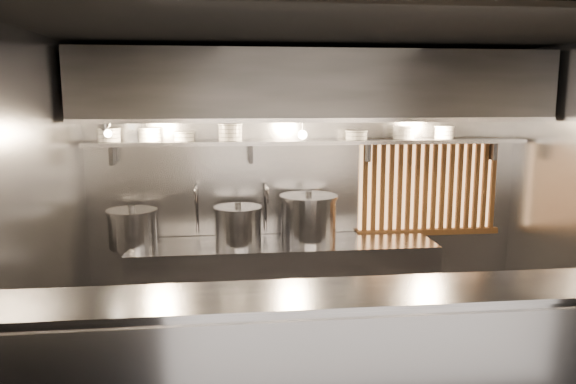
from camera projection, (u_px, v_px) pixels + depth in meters
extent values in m
plane|color=black|center=(334.00, 382.00, 4.63)|extent=(4.50, 4.50, 0.00)
plane|color=black|center=(339.00, 32.00, 4.16)|extent=(4.50, 4.50, 0.00)
plane|color=gray|center=(308.00, 186.00, 5.87)|extent=(4.50, 0.00, 4.50)
plane|color=gray|center=(37.00, 224.00, 4.14)|extent=(0.00, 3.00, 3.00)
cube|color=gray|center=(364.00, 376.00, 3.61)|extent=(4.50, 0.50, 1.10)
cube|color=gray|center=(366.00, 293.00, 3.52)|extent=(4.50, 0.56, 0.03)
cube|color=gray|center=(283.00, 286.00, 5.63)|extent=(3.00, 0.70, 0.90)
cube|color=gray|center=(311.00, 142.00, 5.61)|extent=(4.40, 0.34, 0.04)
cube|color=#2D2D30|center=(315.00, 86.00, 5.30)|extent=(4.40, 0.80, 0.65)
cube|color=gray|center=(322.00, 120.00, 4.96)|extent=(4.40, 0.03, 0.04)
cube|color=#FFB972|center=(428.00, 186.00, 6.00)|extent=(1.50, 0.02, 0.92)
cube|color=brown|center=(432.00, 141.00, 5.87)|extent=(1.56, 0.06, 0.06)
cube|color=brown|center=(428.00, 232.00, 6.03)|extent=(1.56, 0.06, 0.06)
cube|color=brown|center=(365.00, 188.00, 5.87)|extent=(0.04, 0.04, 0.92)
cube|color=brown|center=(374.00, 188.00, 5.88)|extent=(0.04, 0.04, 0.92)
cube|color=brown|center=(382.00, 188.00, 5.89)|extent=(0.04, 0.04, 0.92)
cube|color=brown|center=(391.00, 188.00, 5.90)|extent=(0.04, 0.04, 0.92)
cube|color=brown|center=(400.00, 188.00, 5.91)|extent=(0.04, 0.04, 0.92)
cube|color=brown|center=(408.00, 187.00, 5.92)|extent=(0.04, 0.04, 0.92)
cube|color=brown|center=(417.00, 187.00, 5.93)|extent=(0.04, 0.04, 0.92)
cube|color=brown|center=(425.00, 187.00, 5.95)|extent=(0.04, 0.04, 0.92)
cube|color=brown|center=(434.00, 187.00, 5.96)|extent=(0.04, 0.04, 0.92)
cube|color=brown|center=(442.00, 187.00, 5.97)|extent=(0.04, 0.04, 0.92)
cube|color=brown|center=(451.00, 187.00, 5.98)|extent=(0.04, 0.04, 0.92)
cube|color=brown|center=(459.00, 186.00, 5.99)|extent=(0.04, 0.04, 0.92)
cube|color=brown|center=(468.00, 186.00, 6.00)|extent=(0.04, 0.04, 0.92)
cube|color=brown|center=(476.00, 186.00, 6.01)|extent=(0.04, 0.04, 0.92)
cube|color=brown|center=(484.00, 186.00, 6.02)|extent=(0.04, 0.04, 0.92)
cube|color=brown|center=(493.00, 186.00, 6.03)|extent=(0.04, 0.04, 0.92)
cylinder|color=silver|center=(197.00, 210.00, 5.72)|extent=(0.03, 0.03, 0.48)
sphere|color=silver|center=(196.00, 186.00, 5.68)|extent=(0.04, 0.04, 0.04)
cylinder|color=silver|center=(196.00, 188.00, 5.55)|extent=(0.03, 0.26, 0.03)
sphere|color=silver|center=(195.00, 191.00, 5.43)|extent=(0.04, 0.04, 0.04)
cylinder|color=silver|center=(195.00, 198.00, 5.44)|extent=(0.03, 0.03, 0.14)
cylinder|color=silver|center=(265.00, 208.00, 5.80)|extent=(0.03, 0.03, 0.48)
sphere|color=silver|center=(265.00, 185.00, 5.76)|extent=(0.04, 0.04, 0.04)
cylinder|color=silver|center=(266.00, 187.00, 5.63)|extent=(0.03, 0.26, 0.03)
sphere|color=silver|center=(267.00, 189.00, 5.51)|extent=(0.04, 0.04, 0.04)
cylinder|color=silver|center=(267.00, 196.00, 5.52)|extent=(0.03, 0.03, 0.14)
cone|color=gray|center=(105.00, 126.00, 4.90)|extent=(0.25, 0.27, 0.20)
sphere|color=#FFE0B2|center=(108.00, 133.00, 4.89)|extent=(0.07, 0.07, 0.07)
cylinder|color=#2D2D30|center=(106.00, 117.00, 4.98)|extent=(0.02, 0.22, 0.02)
cylinder|color=#2D2D30|center=(303.00, 127.00, 5.45)|extent=(0.01, 0.01, 0.12)
sphere|color=#FFE0B2|center=(303.00, 135.00, 5.47)|extent=(0.09, 0.09, 0.09)
cylinder|color=gray|center=(133.00, 230.00, 5.37)|extent=(0.54, 0.54, 0.34)
cylinder|color=gray|center=(132.00, 211.00, 5.34)|extent=(0.57, 0.57, 0.03)
cylinder|color=#2D2D30|center=(132.00, 208.00, 5.33)|extent=(0.06, 0.06, 0.04)
cylinder|color=gray|center=(238.00, 227.00, 5.44)|extent=(0.58, 0.58, 0.35)
cylinder|color=gray|center=(238.00, 208.00, 5.41)|extent=(0.62, 0.62, 0.03)
cylinder|color=#2D2D30|center=(238.00, 205.00, 5.40)|extent=(0.06, 0.06, 0.04)
cylinder|color=gray|center=(308.00, 220.00, 5.59)|extent=(0.61, 0.61, 0.43)
cylinder|color=gray|center=(309.00, 197.00, 5.55)|extent=(0.64, 0.64, 0.03)
cylinder|color=#2D2D30|center=(309.00, 193.00, 5.55)|extent=(0.06, 0.06, 0.04)
cylinder|color=white|center=(109.00, 140.00, 5.38)|extent=(0.21, 0.21, 0.03)
cylinder|color=white|center=(109.00, 136.00, 5.37)|extent=(0.21, 0.21, 0.03)
cylinder|color=white|center=(109.00, 132.00, 5.37)|extent=(0.21, 0.21, 0.03)
cylinder|color=white|center=(109.00, 129.00, 5.36)|extent=(0.23, 0.23, 0.01)
cylinder|color=white|center=(150.00, 139.00, 5.42)|extent=(0.21, 0.21, 0.03)
cylinder|color=white|center=(150.00, 135.00, 5.42)|extent=(0.21, 0.21, 0.03)
cylinder|color=white|center=(149.00, 131.00, 5.41)|extent=(0.21, 0.21, 0.03)
cylinder|color=white|center=(149.00, 129.00, 5.40)|extent=(0.23, 0.23, 0.01)
cylinder|color=white|center=(184.00, 139.00, 5.46)|extent=(0.19, 0.19, 0.03)
cylinder|color=white|center=(184.00, 135.00, 5.45)|extent=(0.19, 0.19, 0.03)
cylinder|color=white|center=(184.00, 132.00, 5.45)|extent=(0.21, 0.21, 0.01)
cylinder|color=white|center=(230.00, 139.00, 5.51)|extent=(0.23, 0.23, 0.03)
cylinder|color=white|center=(230.00, 135.00, 5.50)|extent=(0.23, 0.23, 0.03)
cylinder|color=white|center=(230.00, 131.00, 5.50)|extent=(0.23, 0.23, 0.03)
cylinder|color=white|center=(230.00, 127.00, 5.49)|extent=(0.23, 0.23, 0.03)
cylinder|color=white|center=(230.00, 124.00, 5.49)|extent=(0.24, 0.24, 0.01)
cylinder|color=white|center=(356.00, 138.00, 5.66)|extent=(0.22, 0.22, 0.03)
cylinder|color=white|center=(356.00, 134.00, 5.65)|extent=(0.22, 0.22, 0.03)
cylinder|color=white|center=(356.00, 131.00, 5.65)|extent=(0.23, 0.23, 0.01)
cylinder|color=white|center=(404.00, 137.00, 5.71)|extent=(0.21, 0.21, 0.03)
cylinder|color=white|center=(404.00, 133.00, 5.71)|extent=(0.21, 0.21, 0.03)
cylinder|color=white|center=(404.00, 130.00, 5.70)|extent=(0.21, 0.21, 0.03)
cylinder|color=white|center=(404.00, 127.00, 5.70)|extent=(0.23, 0.23, 0.01)
cylinder|color=white|center=(444.00, 137.00, 5.76)|extent=(0.19, 0.19, 0.03)
cylinder|color=white|center=(444.00, 133.00, 5.76)|extent=(0.19, 0.19, 0.03)
cylinder|color=white|center=(444.00, 129.00, 5.75)|extent=(0.19, 0.19, 0.03)
cylinder|color=white|center=(445.00, 127.00, 5.74)|extent=(0.21, 0.21, 0.01)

